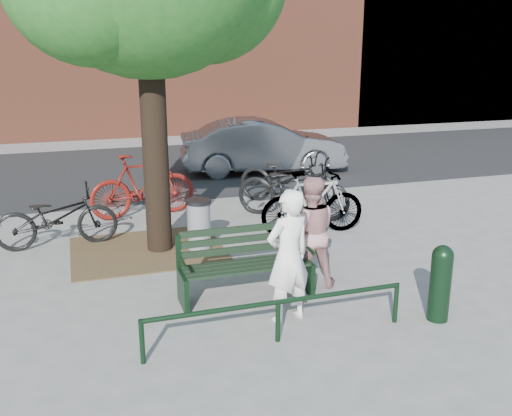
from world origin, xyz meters
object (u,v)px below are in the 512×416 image
object	(u,v)px
bollard	(441,280)
parked_car	(263,146)
park_bench	(244,262)
person_right	(310,232)
person_left	(288,256)
litter_bin	(199,225)
bicycle_c	(293,188)

from	to	relation	value
bollard	parked_car	world-z (taller)	parked_car
park_bench	parked_car	world-z (taller)	parked_car
person_right	person_left	bearing A→B (deg)	67.11
person_left	bollard	bearing A→B (deg)	147.22
park_bench	litter_bin	distance (m)	1.93
bicycle_c	person_right	bearing A→B (deg)	-161.29
park_bench	parked_car	size ratio (longest dim) A/B	0.41
person_left	parked_car	size ratio (longest dim) A/B	0.39
litter_bin	parked_car	xyz separation A→B (m)	(2.85, 5.23, 0.27)
park_bench	person_right	world-z (taller)	person_right
litter_bin	parked_car	bearing A→B (deg)	61.45
bollard	bicycle_c	world-z (taller)	bicycle_c
park_bench	bicycle_c	bearing A→B (deg)	58.56
bollard	litter_bin	xyz separation A→B (m)	(-2.21, 3.30, -0.08)
park_bench	bollard	bearing A→B (deg)	-34.14
person_right	parked_car	xyz separation A→B (m)	(1.71, 7.08, -0.08)
parked_car	bicycle_c	bearing A→B (deg)	176.65
park_bench	bollard	world-z (taller)	park_bench
person_left	person_right	bearing A→B (deg)	-141.31
person_left	person_right	xyz separation A→B (m)	(0.65, 0.89, -0.05)
bicycle_c	parked_car	xyz separation A→B (m)	(0.74, 4.01, 0.11)
person_right	bollard	world-z (taller)	person_right
park_bench	parked_car	bearing A→B (deg)	69.60
person_left	parked_car	world-z (taller)	person_left
person_right	bollard	bearing A→B (deg)	140.30
person_left	bollard	world-z (taller)	person_left
park_bench	person_right	bearing A→B (deg)	4.28
person_right	parked_car	bearing A→B (deg)	-89.99
park_bench	person_right	distance (m)	1.00
person_right	litter_bin	bearing A→B (deg)	-44.87
park_bench	litter_bin	xyz separation A→B (m)	(-0.19, 1.92, -0.05)
person_left	bicycle_c	world-z (taller)	person_left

